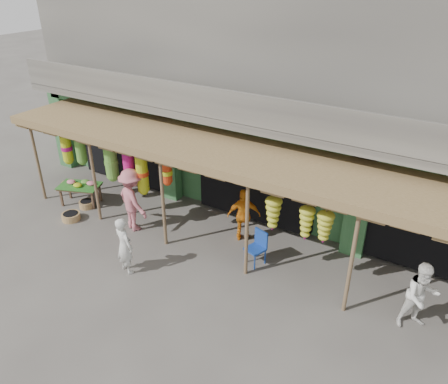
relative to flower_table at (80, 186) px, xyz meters
The scene contains 12 objects.
ground 5.24m from the flower_table, ahead, with size 80.00×80.00×0.00m, color #514C47.
building 7.50m from the flower_table, 41.79° to the left, with size 16.40×6.80×7.00m.
awning 5.44m from the flower_table, ahead, with size 14.00×2.70×2.79m.
flower_table is the anchor object (origin of this frame).
blue_chair 6.23m from the flower_table, ahead, with size 0.55×0.56×0.91m.
basket_left 1.45m from the flower_table, 156.86° to the left, with size 0.49×0.49×0.20m, color #987245.
basket_mid 1.14m from the flower_table, 61.90° to the right, with size 0.55×0.55×0.21m, color #936641.
basket_right 0.61m from the flower_table, 19.95° to the right, with size 0.47×0.47×0.21m, color #997547.
person_front 4.06m from the flower_table, 27.41° to the right, with size 0.56×0.37×1.53m, color silver.
person_right 10.13m from the flower_table, ahead, with size 0.76×0.60×1.57m, color white.
person_vendor 5.49m from the flower_table, ahead, with size 0.91×0.38×1.55m, color orange.
person_shopper 2.49m from the flower_table, ahead, with size 1.21×0.70×1.88m, color #C46872.
Camera 1 is at (5.04, -7.91, 6.92)m, focal length 35.00 mm.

